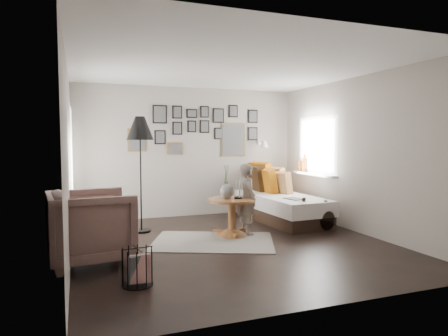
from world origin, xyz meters
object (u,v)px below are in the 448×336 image
object	(u,v)px
demijohn_large	(304,218)
magazine_basket	(138,267)
vase	(227,188)
armchair	(91,227)
floor_lamp	(140,133)
pedestal_table	(232,219)
daybed	(279,202)
demijohn_small	(325,219)
child	(247,199)

from	to	relation	value
demijohn_large	magazine_basket	bearing A→B (deg)	-152.00
vase	demijohn_large	bearing A→B (deg)	-5.21
armchair	floor_lamp	xyz separation A→B (m)	(0.85, 1.49, 1.21)
armchair	magazine_basket	xyz separation A→B (m)	(0.43, -1.00, -0.26)
pedestal_table	demijohn_large	xyz separation A→B (m)	(1.27, -0.10, -0.06)
floor_lamp	daybed	bearing A→B (deg)	1.68
floor_lamp	armchair	bearing A→B (deg)	-119.59
pedestal_table	demijohn_small	xyz separation A→B (m)	(1.62, -0.22, -0.08)
demijohn_small	pedestal_table	bearing A→B (deg)	172.16
pedestal_table	daybed	world-z (taller)	daybed
demijohn_large	demijohn_small	bearing A→B (deg)	-18.92
magazine_basket	child	xyz separation A→B (m)	(2.01, 1.70, 0.39)
floor_lamp	magazine_basket	distance (m)	2.92
floor_lamp	pedestal_table	bearing A→B (deg)	-30.55
pedestal_table	demijohn_small	bearing A→B (deg)	-7.84
magazine_basket	demijohn_small	xyz separation A→B (m)	(3.37, 1.48, -0.00)
vase	armchair	size ratio (longest dim) A/B	0.54
daybed	armchair	xyz separation A→B (m)	(-3.49, -1.57, 0.12)
armchair	floor_lamp	size ratio (longest dim) A/B	0.52
vase	child	size ratio (longest dim) A/B	0.47
armchair	floor_lamp	world-z (taller)	floor_lamp
demijohn_small	magazine_basket	bearing A→B (deg)	-156.21
floor_lamp	demijohn_small	bearing A→B (deg)	-18.86
demijohn_large	armchair	bearing A→B (deg)	-170.04
vase	demijohn_large	size ratio (longest dim) A/B	0.96
demijohn_small	vase	bearing A→B (deg)	171.87
magazine_basket	armchair	bearing A→B (deg)	113.40
pedestal_table	magazine_basket	bearing A→B (deg)	-135.62
pedestal_table	floor_lamp	bearing A→B (deg)	149.45
demijohn_large	child	bearing A→B (deg)	174.53
demijohn_small	child	bearing A→B (deg)	170.93
pedestal_table	armchair	distance (m)	2.30
floor_lamp	magazine_basket	xyz separation A→B (m)	(-0.42, -2.49, -1.47)
floor_lamp	child	xyz separation A→B (m)	(1.60, -0.79, -1.08)
armchair	child	bearing A→B (deg)	-79.68
armchair	demijohn_small	size ratio (longest dim) A/B	1.95
daybed	vase	bearing A→B (deg)	-152.00
demijohn_large	demijohn_small	xyz separation A→B (m)	(0.35, -0.12, -0.02)
child	armchair	bearing A→B (deg)	101.68
floor_lamp	magazine_basket	world-z (taller)	floor_lamp
daybed	magazine_basket	bearing A→B (deg)	-143.09
armchair	vase	bearing A→B (deg)	-76.54
demijohn_large	daybed	bearing A→B (deg)	87.39
magazine_basket	demijohn_large	distance (m)	3.42
floor_lamp	demijohn_small	distance (m)	3.45
daybed	demijohn_large	xyz separation A→B (m)	(-0.04, -0.97, -0.12)
vase	demijohn_small	distance (m)	1.81
child	daybed	bearing A→B (deg)	-54.70
pedestal_table	daybed	xyz separation A→B (m)	(1.32, 0.86, 0.06)
magazine_basket	child	bearing A→B (deg)	40.21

